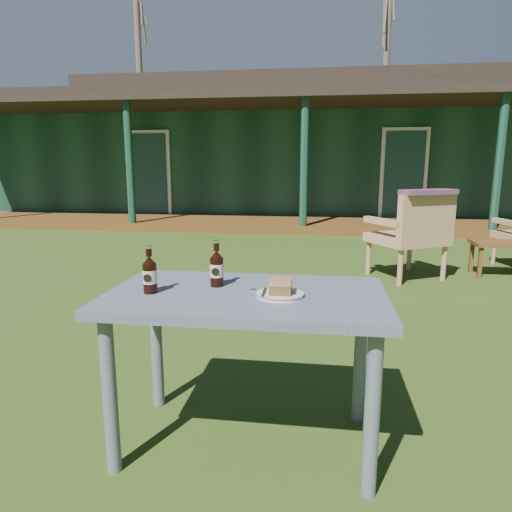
# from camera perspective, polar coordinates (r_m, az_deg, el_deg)

# --- Properties ---
(ground) EXTENTS (80.00, 80.00, 0.00)m
(ground) POSITION_cam_1_polar(r_m,az_deg,el_deg) (3.71, 2.84, -8.52)
(ground) COLOR #334916
(pavilion) EXTENTS (15.80, 8.30, 3.45)m
(pavilion) POSITION_cam_1_polar(r_m,az_deg,el_deg) (12.87, 6.84, 12.87)
(pavilion) COLOR #163B2A
(pavilion) RESTS_ON ground
(tree_left) EXTENTS (0.28, 0.28, 10.50)m
(tree_left) POSITION_cam_1_polar(r_m,az_deg,el_deg) (22.91, -14.34, 21.10)
(tree_left) COLOR brown
(tree_left) RESTS_ON ground
(tree_mid) EXTENTS (0.28, 0.28, 9.50)m
(tree_mid) POSITION_cam_1_polar(r_m,az_deg,el_deg) (22.41, 15.81, 19.96)
(tree_mid) COLOR brown
(tree_mid) RESTS_ON ground
(cafe_table) EXTENTS (1.20, 0.70, 0.72)m
(cafe_table) POSITION_cam_1_polar(r_m,az_deg,el_deg) (2.00, -1.21, -7.34)
(cafe_table) COLOR #555B6B
(cafe_table) RESTS_ON ground
(plate) EXTENTS (0.20, 0.20, 0.01)m
(plate) POSITION_cam_1_polar(r_m,az_deg,el_deg) (1.92, 2.98, -4.78)
(plate) COLOR silver
(plate) RESTS_ON cafe_table
(cake_slice) EXTENTS (0.09, 0.09, 0.06)m
(cake_slice) POSITION_cam_1_polar(r_m,az_deg,el_deg) (1.90, 3.09, -3.78)
(cake_slice) COLOR brown
(cake_slice) RESTS_ON plate
(fork) EXTENTS (0.01, 0.14, 0.00)m
(fork) POSITION_cam_1_polar(r_m,az_deg,el_deg) (1.91, 1.01, -4.57)
(fork) COLOR silver
(fork) RESTS_ON plate
(cola_bottle_near) EXTENTS (0.06, 0.06, 0.21)m
(cola_bottle_near) POSITION_cam_1_polar(r_m,az_deg,el_deg) (2.06, -4.93, -1.52)
(cola_bottle_near) COLOR black
(cola_bottle_near) RESTS_ON cafe_table
(cola_bottle_far) EXTENTS (0.06, 0.06, 0.20)m
(cola_bottle_far) POSITION_cam_1_polar(r_m,az_deg,el_deg) (2.00, -13.13, -2.25)
(cola_bottle_far) COLOR black
(cola_bottle_far) RESTS_ON cafe_table
(bottle_cap) EXTENTS (0.03, 0.03, 0.01)m
(bottle_cap) POSITION_cam_1_polar(r_m,az_deg,el_deg) (1.99, -0.31, -4.27)
(bottle_cap) COLOR silver
(bottle_cap) RESTS_ON cafe_table
(armchair_left) EXTENTS (0.94, 0.93, 0.95)m
(armchair_left) POSITION_cam_1_polar(r_m,az_deg,el_deg) (5.29, 19.02, 2.91)
(armchair_left) COLOR tan
(armchair_left) RESTS_ON ground
(floral_throw) EXTENTS (0.65, 0.49, 0.05)m
(floral_throw) POSITION_cam_1_polar(r_m,az_deg,el_deg) (5.11, 20.77, 7.51)
(floral_throw) COLOR #653358
(floral_throw) RESTS_ON armchair_left
(side_table) EXTENTS (0.60, 0.40, 0.40)m
(side_table) POSITION_cam_1_polar(r_m,az_deg,el_deg) (5.87, 28.22, 1.02)
(side_table) COLOR #5B3716
(side_table) RESTS_ON ground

